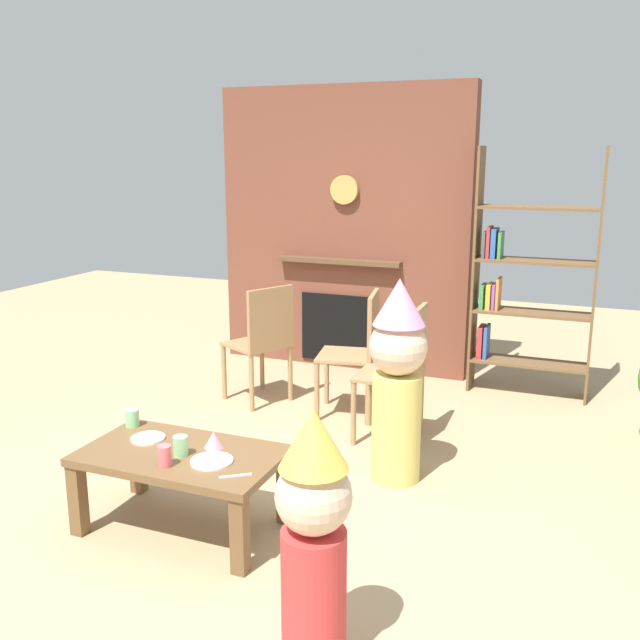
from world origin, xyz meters
TOP-DOWN VIEW (x-y plane):
  - ground_plane at (0.00, 0.00)m, footprint 12.00×12.00m
  - brick_fireplace_feature at (-0.51, 2.60)m, footprint 2.20×0.28m
  - bookshelf at (1.03, 2.40)m, footprint 0.90×0.28m
  - coffee_table at (-0.28, -0.37)m, footprint 0.99×0.58m
  - paper_cup_near_left at (-0.71, -0.18)m, footprint 0.07×0.07m
  - paper_cup_near_right at (-0.26, -0.53)m, footprint 0.06×0.06m
  - paper_cup_center at (-0.26, -0.40)m, footprint 0.07×0.07m
  - paper_plate_front at (-0.53, -0.30)m, footprint 0.17×0.17m
  - paper_plate_rear at (-0.08, -0.42)m, footprint 0.20×0.20m
  - birthday_cake_slice at (-0.16, -0.26)m, footprint 0.10×0.10m
  - table_fork at (0.10, -0.51)m, footprint 0.13×0.10m
  - child_with_cone_hat at (0.69, -1.02)m, footprint 0.28×0.28m
  - child_in_pink at (0.55, 0.56)m, footprint 0.33×0.33m
  - dining_chair_left at (-0.72, 1.43)m, footprint 0.54×0.54m
  - dining_chair_middle at (0.03, 1.46)m, footprint 0.47×0.47m
  - dining_chair_right at (0.44, 1.11)m, footprint 0.41×0.41m

SIDE VIEW (x-z plane):
  - ground_plane at x=0.00m, z-range 0.00..0.00m
  - coffee_table at x=-0.28m, z-range 0.14..0.55m
  - table_fork at x=0.10m, z-range 0.41..0.42m
  - paper_plate_front at x=-0.53m, z-range 0.41..0.42m
  - paper_plate_rear at x=-0.08m, z-range 0.41..0.42m
  - birthday_cake_slice at x=-0.16m, z-range 0.41..0.49m
  - paper_cup_near_left at x=-0.71m, z-range 0.41..0.50m
  - paper_cup_center at x=-0.26m, z-range 0.41..0.51m
  - paper_cup_near_right at x=-0.26m, z-range 0.41..0.51m
  - dining_chair_left at x=-0.72m, z-range 0.06..0.96m
  - dining_chair_middle at x=0.03m, z-range 0.06..0.96m
  - dining_chair_right at x=0.44m, z-range 0.06..0.96m
  - child_with_cone_hat at x=0.69m, z-range 0.03..1.03m
  - child_in_pink at x=0.55m, z-range 0.03..1.22m
  - bookshelf at x=1.03m, z-range -0.07..1.83m
  - brick_fireplace_feature at x=-0.51m, z-range -0.01..2.39m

